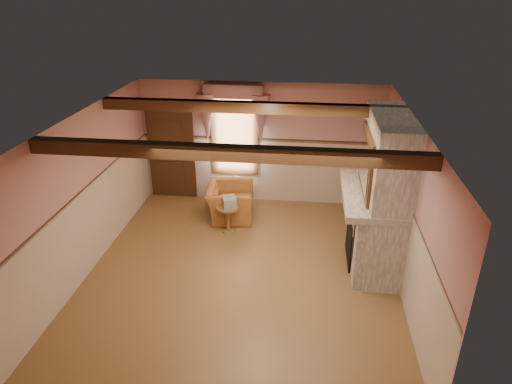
# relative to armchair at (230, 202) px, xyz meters

# --- Properties ---
(floor) EXTENTS (5.50, 6.00, 0.01)m
(floor) POSITION_rel_armchair_xyz_m (0.57, -2.04, -0.36)
(floor) COLOR brown
(floor) RESTS_ON ground
(ceiling) EXTENTS (5.50, 6.00, 0.01)m
(ceiling) POSITION_rel_armchair_xyz_m (0.57, -2.04, 2.44)
(ceiling) COLOR silver
(ceiling) RESTS_ON wall_back
(wall_back) EXTENTS (5.50, 0.02, 2.80)m
(wall_back) POSITION_rel_armchair_xyz_m (0.57, 0.96, 1.04)
(wall_back) COLOR #B07A7B
(wall_back) RESTS_ON floor
(wall_front) EXTENTS (5.50, 0.02, 2.80)m
(wall_front) POSITION_rel_armchair_xyz_m (0.57, -5.04, 1.04)
(wall_front) COLOR #B07A7B
(wall_front) RESTS_ON floor
(wall_left) EXTENTS (0.02, 6.00, 2.80)m
(wall_left) POSITION_rel_armchair_xyz_m (-2.18, -2.04, 1.04)
(wall_left) COLOR #B07A7B
(wall_left) RESTS_ON floor
(wall_right) EXTENTS (0.02, 6.00, 2.80)m
(wall_right) POSITION_rel_armchair_xyz_m (3.32, -2.04, 1.04)
(wall_right) COLOR #B07A7B
(wall_right) RESTS_ON floor
(wainscot) EXTENTS (5.50, 6.00, 1.50)m
(wainscot) POSITION_rel_armchair_xyz_m (0.57, -2.04, 0.39)
(wainscot) COLOR #BDAB98
(wainscot) RESTS_ON floor
(chair_rail) EXTENTS (5.50, 6.00, 0.08)m
(chair_rail) POSITION_rel_armchair_xyz_m (0.57, -2.04, 1.14)
(chair_rail) COLOR black
(chair_rail) RESTS_ON wainscot
(firebox) EXTENTS (0.20, 0.95, 0.90)m
(firebox) POSITION_rel_armchair_xyz_m (2.57, -1.44, 0.09)
(firebox) COLOR black
(firebox) RESTS_ON floor
(armchair) EXTENTS (1.07, 1.20, 0.72)m
(armchair) POSITION_rel_armchair_xyz_m (0.00, 0.00, 0.00)
(armchair) COLOR #9E662D
(armchair) RESTS_ON floor
(side_table) EXTENTS (0.57, 0.57, 0.55)m
(side_table) POSITION_rel_armchair_xyz_m (0.06, -0.62, -0.09)
(side_table) COLOR brown
(side_table) RESTS_ON floor
(book_stack) EXTENTS (0.35, 0.38, 0.20)m
(book_stack) POSITION_rel_armchair_xyz_m (0.09, -0.59, 0.29)
(book_stack) COLOR #B7AD8C
(book_stack) RESTS_ON side_table
(radiator) EXTENTS (0.71, 0.44, 0.60)m
(radiator) POSITION_rel_armchair_xyz_m (-0.23, 0.66, -0.06)
(radiator) COLOR silver
(radiator) RESTS_ON floor
(bowl) EXTENTS (0.35, 0.35, 0.09)m
(bowl) POSITION_rel_armchair_xyz_m (2.81, -1.30, 1.10)
(bowl) COLOR brown
(bowl) RESTS_ON mantel
(mantel_clock) EXTENTS (0.14, 0.24, 0.20)m
(mantel_clock) POSITION_rel_armchair_xyz_m (2.81, -0.65, 1.16)
(mantel_clock) COLOR #32180E
(mantel_clock) RESTS_ON mantel
(oil_lamp) EXTENTS (0.11, 0.11, 0.28)m
(oil_lamp) POSITION_rel_armchair_xyz_m (2.81, -1.00, 1.20)
(oil_lamp) COLOR gold
(oil_lamp) RESTS_ON mantel
(candle_red) EXTENTS (0.06, 0.06, 0.16)m
(candle_red) POSITION_rel_armchair_xyz_m (2.81, -2.19, 1.14)
(candle_red) COLOR #A11713
(candle_red) RESTS_ON mantel
(jar_yellow) EXTENTS (0.06, 0.06, 0.12)m
(jar_yellow) POSITION_rel_armchair_xyz_m (2.81, -1.79, 1.12)
(jar_yellow) COLOR yellow
(jar_yellow) RESTS_ON mantel
(fireplace) EXTENTS (0.85, 2.00, 2.80)m
(fireplace) POSITION_rel_armchair_xyz_m (2.99, -1.44, 1.04)
(fireplace) COLOR gray
(fireplace) RESTS_ON floor
(mantel) EXTENTS (1.05, 2.05, 0.12)m
(mantel) POSITION_rel_armchair_xyz_m (2.81, -1.44, 1.00)
(mantel) COLOR gray
(mantel) RESTS_ON fireplace
(overmantel_mirror) EXTENTS (0.06, 1.44, 1.04)m
(overmantel_mirror) POSITION_rel_armchair_xyz_m (2.63, -1.44, 1.61)
(overmantel_mirror) COLOR silver
(overmantel_mirror) RESTS_ON fireplace
(door) EXTENTS (1.10, 0.10, 2.10)m
(door) POSITION_rel_armchair_xyz_m (-1.53, 0.90, 0.69)
(door) COLOR black
(door) RESTS_ON floor
(window) EXTENTS (1.06, 0.08, 2.02)m
(window) POSITION_rel_armchair_xyz_m (-0.03, 0.93, 1.29)
(window) COLOR white
(window) RESTS_ON wall_back
(window_drapes) EXTENTS (1.30, 0.14, 1.40)m
(window_drapes) POSITION_rel_armchair_xyz_m (-0.03, 0.84, 1.89)
(window_drapes) COLOR gray
(window_drapes) RESTS_ON wall_back
(ceiling_beam_front) EXTENTS (5.50, 0.18, 0.20)m
(ceiling_beam_front) POSITION_rel_armchair_xyz_m (0.57, -3.24, 2.34)
(ceiling_beam_front) COLOR black
(ceiling_beam_front) RESTS_ON ceiling
(ceiling_beam_back) EXTENTS (5.50, 0.18, 0.20)m
(ceiling_beam_back) POSITION_rel_armchair_xyz_m (0.57, -0.84, 2.34)
(ceiling_beam_back) COLOR black
(ceiling_beam_back) RESTS_ON ceiling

